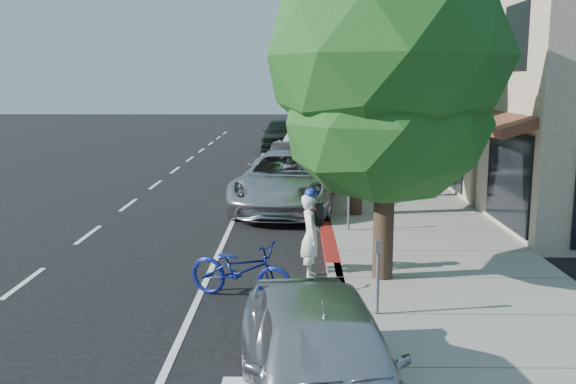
{
  "coord_description": "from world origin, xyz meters",
  "views": [
    {
      "loc": [
        -0.79,
        -14.14,
        3.99
      ],
      "look_at": [
        -0.99,
        0.82,
        1.35
      ],
      "focal_mm": 40.0,
      "sensor_mm": 36.0,
      "label": 1
    }
  ],
  "objects_px": {
    "cyclist": "(311,236)",
    "white_pickup": "(303,147)",
    "street_tree_5": "(323,65)",
    "near_car_a": "(321,361)",
    "street_tree_0": "(388,62)",
    "bicycle": "(241,270)",
    "street_tree_4": "(327,60)",
    "dark_sedan": "(296,167)",
    "pedestrian": "(424,171)",
    "street_tree_3": "(334,54)",
    "silver_suv": "(287,181)",
    "street_tree_2": "(342,72)",
    "street_tree_1": "(358,38)",
    "dark_suv_far": "(282,134)"
  },
  "relations": [
    {
      "from": "street_tree_0",
      "to": "street_tree_1",
      "type": "relative_size",
      "value": 0.87
    },
    {
      "from": "street_tree_3",
      "to": "near_car_a",
      "type": "distance_m",
      "value": 23.61
    },
    {
      "from": "cyclist",
      "to": "pedestrian",
      "type": "relative_size",
      "value": 1.06
    },
    {
      "from": "dark_sedan",
      "to": "white_pickup",
      "type": "relative_size",
      "value": 0.9
    },
    {
      "from": "street_tree_1",
      "to": "near_car_a",
      "type": "distance_m",
      "value": 12.06
    },
    {
      "from": "street_tree_5",
      "to": "near_car_a",
      "type": "xyz_separation_m",
      "value": [
        -1.4,
        -35.16,
        -4.1
      ]
    },
    {
      "from": "street_tree_3",
      "to": "street_tree_5",
      "type": "bearing_deg",
      "value": 90.0
    },
    {
      "from": "street_tree_2",
      "to": "street_tree_4",
      "type": "bearing_deg",
      "value": 90.0
    },
    {
      "from": "street_tree_2",
      "to": "dark_suv_far",
      "type": "distance_m",
      "value": 13.13
    },
    {
      "from": "street_tree_0",
      "to": "street_tree_4",
      "type": "distance_m",
      "value": 24.01
    },
    {
      "from": "cyclist",
      "to": "white_pickup",
      "type": "relative_size",
      "value": 0.3
    },
    {
      "from": "street_tree_1",
      "to": "white_pickup",
      "type": "bearing_deg",
      "value": 96.74
    },
    {
      "from": "street_tree_4",
      "to": "dark_sedan",
      "type": "distance_m",
      "value": 13.69
    },
    {
      "from": "street_tree_2",
      "to": "street_tree_3",
      "type": "xyz_separation_m",
      "value": [
        0.0,
        6.0,
        0.87
      ]
    },
    {
      "from": "street_tree_2",
      "to": "street_tree_5",
      "type": "xyz_separation_m",
      "value": [
        -0.0,
        18.0,
        0.6
      ]
    },
    {
      "from": "street_tree_4",
      "to": "dark_sedan",
      "type": "xyz_separation_m",
      "value": [
        -1.71,
        -12.92,
        -4.2
      ]
    },
    {
      "from": "street_tree_3",
      "to": "white_pickup",
      "type": "height_order",
      "value": "street_tree_3"
    },
    {
      "from": "cyclist",
      "to": "white_pickup",
      "type": "distance_m",
      "value": 17.39
    },
    {
      "from": "street_tree_4",
      "to": "street_tree_3",
      "type": "bearing_deg",
      "value": -90.0
    },
    {
      "from": "bicycle",
      "to": "street_tree_4",
      "type": "bearing_deg",
      "value": 18.72
    },
    {
      "from": "street_tree_3",
      "to": "near_car_a",
      "type": "xyz_separation_m",
      "value": [
        -1.4,
        -23.16,
        -4.36
      ]
    },
    {
      "from": "street_tree_1",
      "to": "dark_sedan",
      "type": "bearing_deg",
      "value": 108.63
    },
    {
      "from": "bicycle",
      "to": "pedestrian",
      "type": "distance_m",
      "value": 11.3
    },
    {
      "from": "dark_sedan",
      "to": "pedestrian",
      "type": "distance_m",
      "value": 4.72
    },
    {
      "from": "street_tree_3",
      "to": "cyclist",
      "type": "height_order",
      "value": "street_tree_3"
    },
    {
      "from": "street_tree_4",
      "to": "bicycle",
      "type": "distance_m",
      "value": 25.41
    },
    {
      "from": "street_tree_0",
      "to": "street_tree_3",
      "type": "xyz_separation_m",
      "value": [
        -0.0,
        18.0,
        0.83
      ]
    },
    {
      "from": "dark_sedan",
      "to": "pedestrian",
      "type": "bearing_deg",
      "value": -19.8
    },
    {
      "from": "bicycle",
      "to": "pedestrian",
      "type": "height_order",
      "value": "pedestrian"
    },
    {
      "from": "white_pickup",
      "to": "near_car_a",
      "type": "bearing_deg",
      "value": -85.64
    },
    {
      "from": "white_pickup",
      "to": "near_car_a",
      "type": "relative_size",
      "value": 1.27
    },
    {
      "from": "near_car_a",
      "to": "pedestrian",
      "type": "relative_size",
      "value": 2.76
    },
    {
      "from": "street_tree_0",
      "to": "street_tree_3",
      "type": "bearing_deg",
      "value": 90.0
    },
    {
      "from": "silver_suv",
      "to": "white_pickup",
      "type": "xyz_separation_m",
      "value": [
        0.58,
        10.35,
        -0.06
      ]
    },
    {
      "from": "street_tree_2",
      "to": "pedestrian",
      "type": "height_order",
      "value": "street_tree_2"
    },
    {
      "from": "bicycle",
      "to": "dark_sedan",
      "type": "bearing_deg",
      "value": 20.19
    },
    {
      "from": "cyclist",
      "to": "street_tree_3",
      "type": "bearing_deg",
      "value": -7.21
    },
    {
      "from": "street_tree_5",
      "to": "near_car_a",
      "type": "distance_m",
      "value": 35.43
    },
    {
      "from": "street_tree_3",
      "to": "pedestrian",
      "type": "bearing_deg",
      "value": -73.84
    },
    {
      "from": "cyclist",
      "to": "white_pickup",
      "type": "bearing_deg",
      "value": -2.65
    },
    {
      "from": "dark_sedan",
      "to": "near_car_a",
      "type": "xyz_separation_m",
      "value": [
        0.31,
        -16.24,
        -0.08
      ]
    },
    {
      "from": "silver_suv",
      "to": "near_car_a",
      "type": "relative_size",
      "value": 1.42
    },
    {
      "from": "silver_suv",
      "to": "pedestrian",
      "type": "height_order",
      "value": "pedestrian"
    },
    {
      "from": "near_car_a",
      "to": "dark_suv_far",
      "type": "bearing_deg",
      "value": 85.43
    },
    {
      "from": "street_tree_1",
      "to": "street_tree_3",
      "type": "bearing_deg",
      "value": 90.0
    },
    {
      "from": "dark_suv_far",
      "to": "cyclist",
      "type": "bearing_deg",
      "value": -85.32
    },
    {
      "from": "cyclist",
      "to": "dark_suv_far",
      "type": "distance_m",
      "value": 24.01
    },
    {
      "from": "street_tree_0",
      "to": "street_tree_5",
      "type": "bearing_deg",
      "value": 90.0
    },
    {
      "from": "street_tree_2",
      "to": "pedestrian",
      "type": "xyz_separation_m",
      "value": [
        2.58,
        -2.89,
        -3.3
      ]
    },
    {
      "from": "dark_sedan",
      "to": "street_tree_1",
      "type": "bearing_deg",
      "value": -66.51
    }
  ]
}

